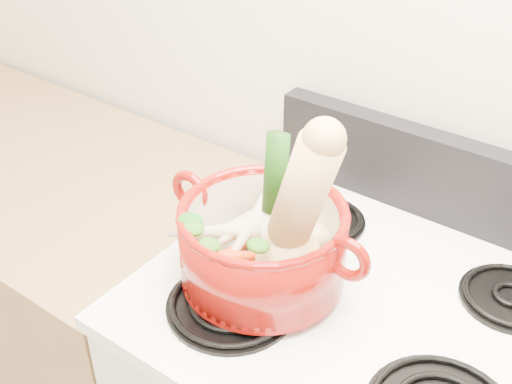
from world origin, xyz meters
The scene contains 23 objects.
wall_back centered at (0.00, 1.75, 1.30)m, with size 3.50×0.02×2.60m, color silver.
cooktop centered at (0.00, 1.40, 0.93)m, with size 0.78×0.67×0.03m, color white.
control_backsplash centered at (0.00, 1.70, 1.04)m, with size 0.76×0.05×0.18m, color black.
counter_left centered at (-1.07, 1.40, 0.45)m, with size 1.36×0.65×0.90m, color #997448.
burner_front_left centered at (-0.19, 1.24, 0.96)m, with size 0.22×0.22×0.02m, color black.
burner_back_left centered at (-0.19, 1.54, 0.96)m, with size 0.17×0.17×0.02m, color black.
burner_back_right centered at (0.19, 1.54, 0.96)m, with size 0.17×0.17×0.02m, color black.
dutch_oven centered at (-0.18, 1.32, 1.04)m, with size 0.29×0.29×0.14m, color maroon.
pot_handle_left centered at (-0.34, 1.32, 1.09)m, with size 0.08×0.08×0.02m, color maroon.
pot_handle_right centered at (-0.02, 1.32, 1.09)m, with size 0.08×0.08×0.02m, color maroon.
squash centered at (-0.10, 1.30, 1.15)m, with size 0.12×0.12×0.30m, color tan, non-canonical shape.
leek centered at (-0.18, 1.34, 1.12)m, with size 0.04×0.04×0.26m, color white.
ginger centered at (-0.15, 1.42, 1.02)m, with size 0.08×0.06×0.04m, color #D4C182.
parsnip_0 centered at (-0.23, 1.36, 1.02)m, with size 0.04×0.04×0.19m, color beige.
parsnip_1 centered at (-0.27, 1.34, 1.02)m, with size 0.04×0.04×0.19m, color beige.
parsnip_2 centered at (-0.20, 1.37, 1.03)m, with size 0.04×0.04×0.17m, color beige.
parsnip_3 centered at (-0.26, 1.31, 1.04)m, with size 0.04×0.04×0.19m, color beige.
parsnip_4 centered at (-0.23, 1.36, 1.05)m, with size 0.04×0.04×0.20m, color beige.
parsnip_5 centered at (-0.22, 1.34, 1.05)m, with size 0.04×0.04×0.21m, color beige.
carrot_0 centered at (-0.22, 1.26, 1.01)m, with size 0.03×0.03×0.15m, color #BB4A09.
carrot_1 centered at (-0.23, 1.28, 1.02)m, with size 0.03×0.03×0.14m, color #C9450A.
carrot_2 centered at (-0.18, 1.31, 1.02)m, with size 0.03×0.03×0.16m, color #D0420A.
carrot_3 centered at (-0.21, 1.26, 1.03)m, with size 0.03×0.03×0.16m, color red.
Camera 1 is at (0.32, 0.62, 1.73)m, focal length 45.00 mm.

